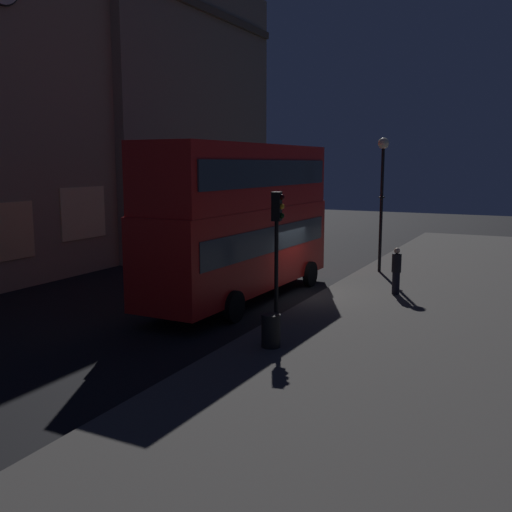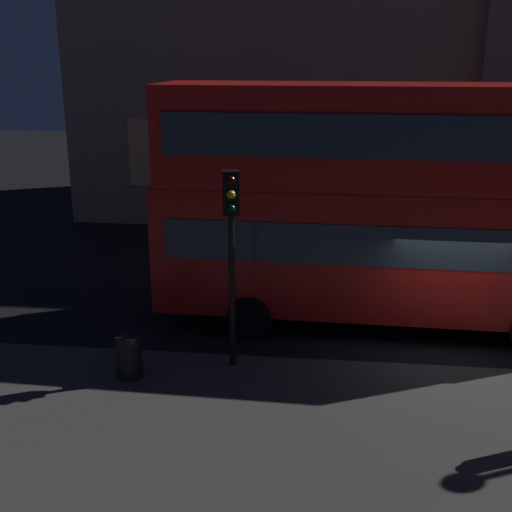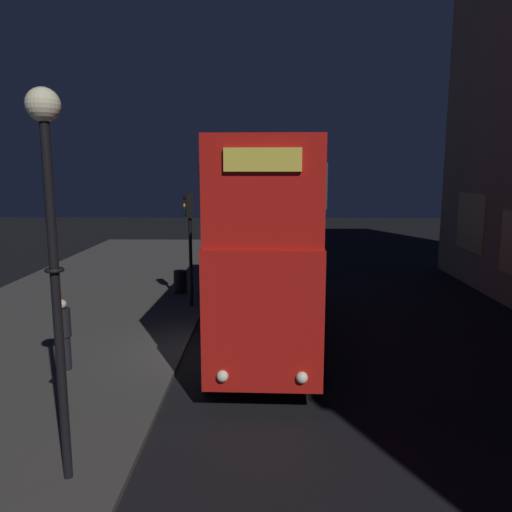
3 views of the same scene
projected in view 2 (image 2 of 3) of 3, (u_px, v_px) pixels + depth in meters
name	position (u px, v px, depth m)	size (l,w,h in m)	color
ground_plane	(448.00, 357.00, 14.01)	(80.00, 80.00, 0.00)	black
sidewalk_slab	(508.00, 512.00, 9.17)	(44.00, 8.79, 0.12)	#423F3D
building_with_clock	(291.00, 6.00, 25.84)	(16.09, 8.49, 16.05)	tan
double_decker_bus	(377.00, 197.00, 14.75)	(10.24, 2.98, 5.62)	red
traffic_light_near_kerb	(231.00, 229.00, 12.52)	(0.36, 0.38, 4.02)	black
litter_bin	(129.00, 356.00, 12.78)	(0.51, 0.51, 0.89)	black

